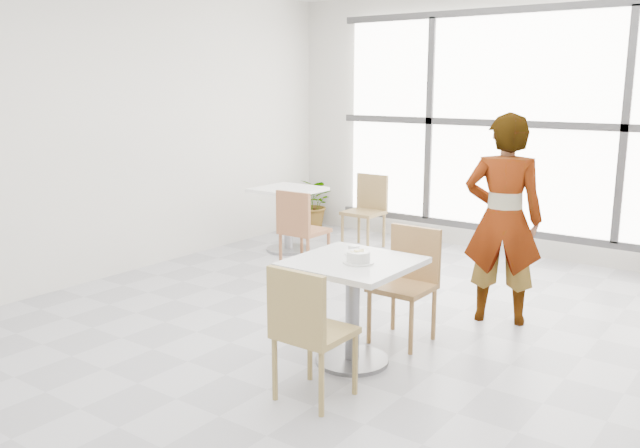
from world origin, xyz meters
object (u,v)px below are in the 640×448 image
Objects in this scene: main_table at (353,292)px; chair_far at (408,276)px; chair_near at (307,326)px; bg_table_left at (288,210)px; oatmeal_bowl at (358,257)px; bg_chair_left_near at (300,226)px; person at (503,219)px; plant_left at (313,204)px; coffee_cup at (354,251)px; bg_chair_left_far at (367,206)px.

main_table is 0.64m from chair_far.
chair_near reaches higher than bg_table_left.
oatmeal_bowl is 2.42m from bg_chair_left_near.
person reaches higher than chair_far.
chair_far is 0.50× the size of person.
person reaches higher than oatmeal_bowl.
chair_near is at bearing -86.46° from oatmeal_bowl.
oatmeal_bowl is (-0.01, -0.67, 0.29)m from chair_far.
person is at bearing 73.55° from oatmeal_bowl.
chair_near is 4.14× the size of oatmeal_bowl.
bg_chair_left_near is (-1.71, 1.58, -0.02)m from main_table.
main_table is at bearing -80.64° from chair_near.
bg_table_left is at bearing -43.62° from bg_chair_left_near.
main_table is at bearing -97.69° from chair_far.
main_table is 0.92× the size of chair_near.
bg_chair_left_near reaches higher than bg_table_left.
main_table is 1.56m from person.
bg_table_left is 1.26m from plant_left.
coffee_cup is at bearing -107.89° from chair_far.
coffee_cup is 0.18× the size of bg_chair_left_far.
main_table is at bearing 149.98° from oatmeal_bowl.
person is at bearing 70.55° from main_table.
plant_left is at bearing 113.47° from bg_table_left.
bg_chair_left_near is at bearing -56.68° from plant_left.
bg_table_left is (-2.47, 2.27, -0.31)m from oatmeal_bowl.
bg_chair_left_near is at bearing 152.28° from chair_far.
bg_table_left is (-2.32, 2.10, -0.29)m from coffee_cup.
bg_chair_left_far is (-1.83, 3.00, -0.29)m from oatmeal_bowl.
oatmeal_bowl is (0.07, -0.04, 0.27)m from main_table.
coffee_cup is at bearing 120.84° from main_table.
bg_table_left is 1.09× the size of plant_left.
chair_far and bg_chair_left_near have the same top height.
bg_chair_left_near is (0.69, -0.66, 0.01)m from bg_table_left.
bg_chair_left_far is at bearing 120.77° from coffee_cup.
chair_far is at bearing -42.68° from plant_left.
main_table is 0.30m from coffee_cup.
main_table is at bearing 137.31° from bg_chair_left_near.
person is 2.30× the size of bg_table_left.
person is 2.50× the size of plant_left.
plant_left is at bearing 130.91° from oatmeal_bowl.
chair_near is at bearing -88.95° from chair_far.
person is (0.42, 0.80, 0.36)m from chair_far.
oatmeal_bowl is 4.55m from plant_left.
chair_near reaches higher than oatmeal_bowl.
person is at bearing -15.42° from bg_table_left.
main_table is 0.92× the size of bg_chair_left_near.
bg_chair_left_far reaches higher than oatmeal_bowl.
bg_table_left is (-2.40, 2.23, -0.04)m from main_table.
plant_left is at bearing 159.31° from bg_chair_left_far.
coffee_cup is 2.20m from bg_chair_left_near.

